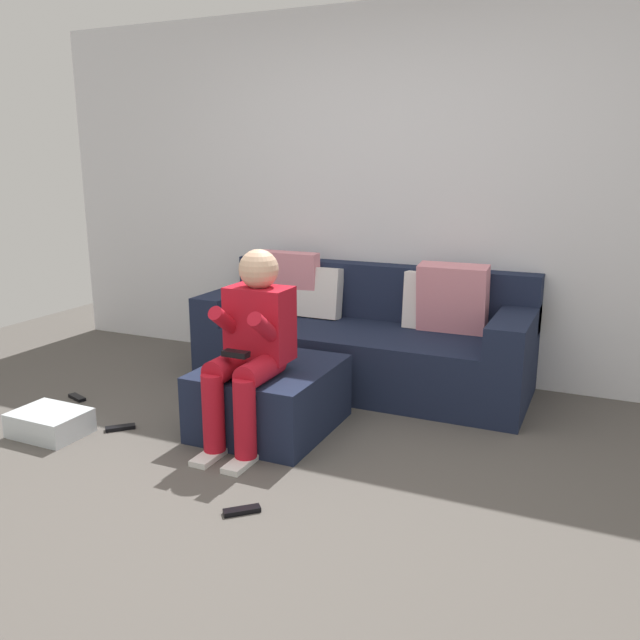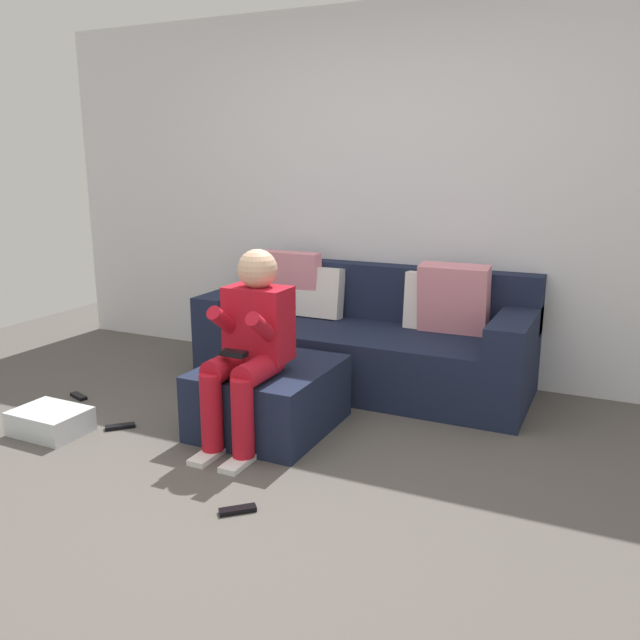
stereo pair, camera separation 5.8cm
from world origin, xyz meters
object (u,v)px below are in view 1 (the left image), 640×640
(ottoman, at_px, (270,397))
(person_seated, at_px, (251,341))
(remote_by_storage_bin, at_px, (120,428))
(remote_under_side_table, at_px, (77,397))
(storage_bin, at_px, (50,423))
(couch_sectional, at_px, (366,340))
(remote_near_ottoman, at_px, (242,511))

(ottoman, height_order, person_seated, person_seated)
(remote_by_storage_bin, bearing_deg, remote_under_side_table, 111.11)
(person_seated, distance_m, storage_bin, 1.27)
(couch_sectional, height_order, person_seated, person_seated)
(ottoman, relative_size, remote_under_side_table, 5.19)
(ottoman, xyz_separation_m, person_seated, (-0.00, -0.20, 0.39))
(ottoman, bearing_deg, remote_near_ottoman, -69.21)
(couch_sectional, bearing_deg, storage_bin, -130.06)
(couch_sectional, bearing_deg, ottoman, -102.81)
(remote_near_ottoman, xyz_separation_m, remote_by_storage_bin, (-1.12, 0.50, 0.00))
(couch_sectional, relative_size, ottoman, 2.80)
(ottoman, relative_size, remote_near_ottoman, 4.82)
(couch_sectional, height_order, remote_by_storage_bin, couch_sectional)
(couch_sectional, distance_m, remote_near_ottoman, 1.89)
(person_seated, bearing_deg, remote_near_ottoman, -63.82)
(couch_sectional, relative_size, person_seated, 2.10)
(person_seated, xyz_separation_m, remote_under_side_table, (-1.38, 0.09, -0.57))
(couch_sectional, xyz_separation_m, storage_bin, (-1.32, -1.57, -0.24))
(remote_under_side_table, bearing_deg, ottoman, 24.05)
(ottoman, xyz_separation_m, remote_under_side_table, (-1.38, -0.11, -0.18))
(person_seated, height_order, remote_by_storage_bin, person_seated)
(storage_bin, relative_size, remote_under_side_table, 2.63)
(couch_sectional, height_order, remote_under_side_table, couch_sectional)
(remote_near_ottoman, bearing_deg, remote_by_storage_bin, 113.25)
(person_seated, height_order, remote_under_side_table, person_seated)
(storage_bin, bearing_deg, ottoman, 28.51)
(ottoman, relative_size, storage_bin, 1.97)
(storage_bin, xyz_separation_m, remote_under_side_table, (-0.28, 0.49, -0.06))
(remote_by_storage_bin, distance_m, remote_under_side_table, 0.66)
(storage_bin, bearing_deg, couch_sectional, 49.94)
(ottoman, bearing_deg, storage_bin, -151.49)
(couch_sectional, distance_m, remote_under_side_table, 1.95)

